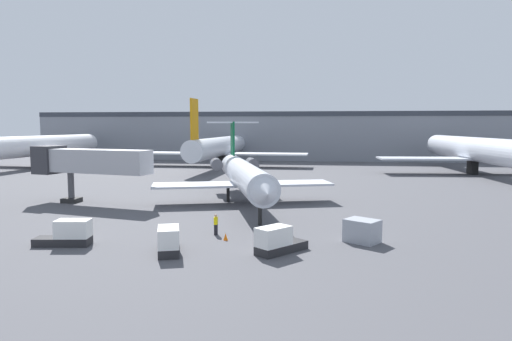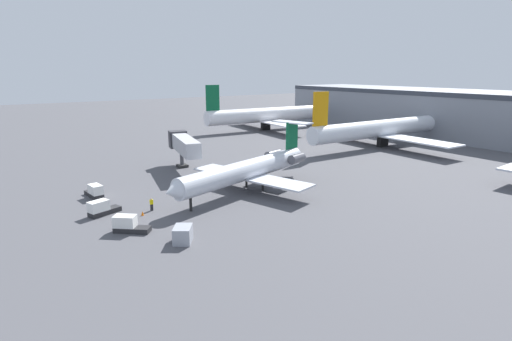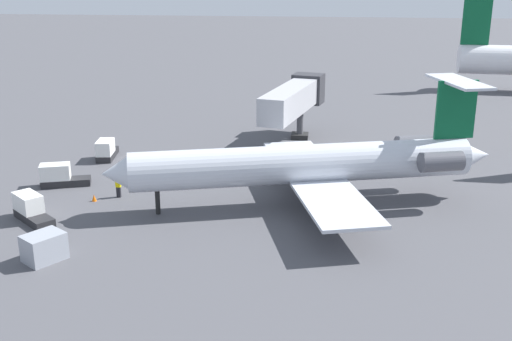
{
  "view_description": "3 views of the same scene",
  "coord_description": "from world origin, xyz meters",
  "views": [
    {
      "loc": [
        6.56,
        -44.73,
        8.74
      ],
      "look_at": [
        -0.3,
        6.1,
        3.74
      ],
      "focal_mm": 32.21,
      "sensor_mm": 36.0,
      "label": 1
    },
    {
      "loc": [
        46.91,
        -26.09,
        17.67
      ],
      "look_at": [
        0.29,
        5.88,
        3.56
      ],
      "focal_mm": 28.37,
      "sensor_mm": 36.0,
      "label": 2
    },
    {
      "loc": [
        43.19,
        7.34,
        17.31
      ],
      "look_at": [
        -2.56,
        1.65,
        2.32
      ],
      "focal_mm": 43.56,
      "sensor_mm": 36.0,
      "label": 3
    }
  ],
  "objects": [
    {
      "name": "traffic_cone_near",
      "position": [
        -0.37,
        -10.86,
        0.28
      ],
      "size": [
        0.36,
        0.36,
        0.55
      ],
      "color": "orange",
      "rests_on": "ground_plane"
    },
    {
      "name": "ground_crew_marshaller",
      "position": [
        -1.49,
        -9.24,
        0.86
      ],
      "size": [
        0.26,
        0.4,
        1.69
      ],
      "color": "black",
      "rests_on": "ground_plane"
    },
    {
      "name": "jet_bridge",
      "position": [
        -19.46,
        3.6,
        4.73
      ],
      "size": [
        14.72,
        5.98,
        6.43
      ],
      "color": "#ADADB2",
      "rests_on": "ground_plane"
    },
    {
      "name": "baggage_tug_trailing",
      "position": [
        -3.51,
        -14.99,
        0.84
      ],
      "size": [
        2.57,
        4.24,
        1.9
      ],
      "color": "#262628",
      "rests_on": "ground_plane"
    },
    {
      "name": "ground_plane",
      "position": [
        0.0,
        0.0,
        -0.05
      ],
      "size": [
        400.0,
        400.0,
        0.1
      ],
      "primitive_type": "cube",
      "color": "#4C4C51"
    },
    {
      "name": "baggage_tug_spare",
      "position": [
        -11.48,
        -13.88,
        0.84
      ],
      "size": [
        4.15,
        1.94,
        1.9
      ],
      "color": "#262628",
      "rests_on": "ground_plane"
    },
    {
      "name": "regional_jet",
      "position": [
        -1.77,
        6.08,
        3.36
      ],
      "size": [
        20.61,
        29.51,
        9.31
      ],
      "color": "silver",
      "rests_on": "ground_plane"
    },
    {
      "name": "baggage_tug_lead",
      "position": [
        3.86,
        -13.93,
        0.84
      ],
      "size": [
        3.65,
        3.96,
        1.9
      ],
      "color": "#262628",
      "rests_on": "ground_plane"
    },
    {
      "name": "cargo_container_uld",
      "position": [
        9.94,
        -10.07,
        0.87
      ],
      "size": [
        2.97,
        2.82,
        1.74
      ],
      "color": "#999EA8",
      "rests_on": "ground_plane"
    }
  ]
}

